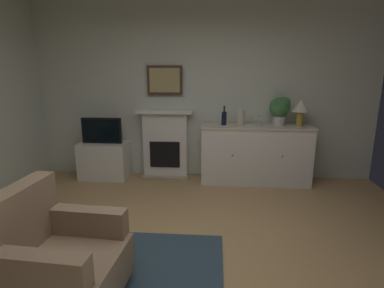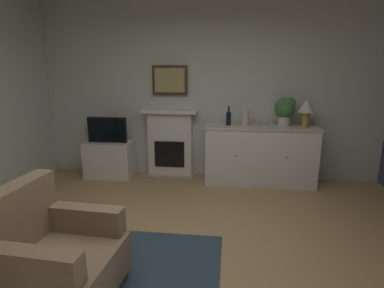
{
  "view_description": "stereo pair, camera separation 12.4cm",
  "coord_description": "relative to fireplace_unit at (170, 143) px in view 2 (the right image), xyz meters",
  "views": [
    {
      "loc": [
        0.23,
        -2.37,
        1.75
      ],
      "look_at": [
        -0.0,
        0.65,
        1.0
      ],
      "focal_mm": 29.18,
      "sensor_mm": 36.0,
      "label": 1
    },
    {
      "loc": [
        0.36,
        -2.36,
        1.75
      ],
      "look_at": [
        -0.0,
        0.65,
        1.0
      ],
      "focal_mm": 29.18,
      "sensor_mm": 36.0,
      "label": 2
    }
  ],
  "objects": [
    {
      "name": "sideboard_cabinet",
      "position": [
        1.42,
        -0.18,
        -0.1
      ],
      "size": [
        1.66,
        0.49,
        0.9
      ],
      "color": "white",
      "rests_on": "ground_plane"
    },
    {
      "name": "wall_rear",
      "position": [
        0.58,
        0.13,
        0.86
      ],
      "size": [
        5.4,
        0.06,
        2.81
      ],
      "primitive_type": "cube",
      "color": "silver",
      "rests_on": "ground_plane"
    },
    {
      "name": "wine_bottle",
      "position": [
        0.93,
        -0.16,
        0.46
      ],
      "size": [
        0.08,
        0.08,
        0.29
      ],
      "color": "black",
      "rests_on": "sideboard_cabinet"
    },
    {
      "name": "potted_plant_small",
      "position": [
        1.75,
        -0.13,
        0.61
      ],
      "size": [
        0.3,
        0.3,
        0.43
      ],
      "color": "beige",
      "rests_on": "sideboard_cabinet"
    },
    {
      "name": "tv_set",
      "position": [
        -0.98,
        -0.19,
        0.24
      ],
      "size": [
        0.62,
        0.07,
        0.4
      ],
      "color": "black",
      "rests_on": "tv_cabinet"
    },
    {
      "name": "table_lamp",
      "position": [
        2.04,
        -0.18,
        0.63
      ],
      "size": [
        0.26,
        0.26,
        0.4
      ],
      "color": "#B79338",
      "rests_on": "sideboard_cabinet"
    },
    {
      "name": "wine_glass_center",
      "position": [
        1.45,
        -0.23,
        0.47
      ],
      "size": [
        0.07,
        0.07,
        0.16
      ],
      "color": "silver",
      "rests_on": "sideboard_cabinet"
    },
    {
      "name": "ground_plane",
      "position": [
        0.58,
        -2.46,
        -0.6
      ],
      "size": [
        5.4,
        5.24,
        0.1
      ],
      "primitive_type": "cube",
      "color": "tan",
      "rests_on": "ground"
    },
    {
      "name": "vase_decorative",
      "position": [
        1.17,
        -0.23,
        0.49
      ],
      "size": [
        0.11,
        0.11,
        0.28
      ],
      "color": "beige",
      "rests_on": "sideboard_cabinet"
    },
    {
      "name": "armchair",
      "position": [
        -0.34,
        -2.9,
        -0.17
      ],
      "size": [
        0.86,
        0.83,
        0.92
      ],
      "color": "#8C7259",
      "rests_on": "ground_plane"
    },
    {
      "name": "wine_glass_left",
      "position": [
        1.34,
        -0.18,
        0.47
      ],
      "size": [
        0.07,
        0.07,
        0.16
      ],
      "color": "silver",
      "rests_on": "sideboard_cabinet"
    },
    {
      "name": "tv_cabinet",
      "position": [
        -0.97,
        -0.16,
        -0.26
      ],
      "size": [
        0.75,
        0.42,
        0.59
      ],
      "color": "white",
      "rests_on": "ground_plane"
    },
    {
      "name": "framed_picture",
      "position": [
        0.0,
        0.05,
        1.0
      ],
      "size": [
        0.55,
        0.04,
        0.45
      ],
      "color": "#473323"
    },
    {
      "name": "fireplace_unit",
      "position": [
        0.0,
        0.0,
        0.0
      ],
      "size": [
        0.87,
        0.3,
        1.1
      ],
      "color": "white",
      "rests_on": "ground_plane"
    }
  ]
}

